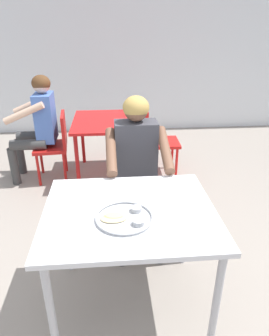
{
  "coord_description": "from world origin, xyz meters",
  "views": [
    {
      "loc": [
        -0.1,
        -1.51,
        1.74
      ],
      "look_at": [
        0.05,
        0.24,
        0.91
      ],
      "focal_mm": 32.42,
      "sensor_mm": 36.0,
      "label": 1
    }
  ],
  "objects_px": {
    "chair_foreground": "(134,176)",
    "patron_background": "(38,120)",
    "table_foreground": "(130,221)",
    "table_background_red": "(107,127)",
    "chair_red_left": "(56,142)",
    "thali_tray": "(125,217)",
    "chair_red_right": "(155,138)",
    "diner_foreground": "(137,162)"
  },
  "relations": [
    {
      "from": "chair_foreground",
      "to": "patron_background",
      "type": "xyz_separation_m",
      "value": [
        -1.03,
        1.07,
        0.23
      ]
    },
    {
      "from": "table_foreground",
      "to": "chair_red_right",
      "type": "bearing_deg",
      "value": 77.38
    },
    {
      "from": "thali_tray",
      "to": "chair_red_left",
      "type": "distance_m",
      "value": 2.19
    },
    {
      "from": "table_foreground",
      "to": "chair_red_right",
      "type": "relative_size",
      "value": 1.19
    },
    {
      "from": "thali_tray",
      "to": "table_background_red",
      "type": "height_order",
      "value": "thali_tray"
    },
    {
      "from": "chair_foreground",
      "to": "chair_red_left",
      "type": "xyz_separation_m",
      "value": [
        -0.84,
        1.04,
        -0.03
      ]
    },
    {
      "from": "table_background_red",
      "to": "diner_foreground",
      "type": "bearing_deg",
      "value": -79.26
    },
    {
      "from": "table_foreground",
      "to": "table_background_red",
      "type": "bearing_deg",
      "value": 94.01
    },
    {
      "from": "chair_foreground",
      "to": "patron_background",
      "type": "relative_size",
      "value": 0.71
    },
    {
      "from": "chair_foreground",
      "to": "thali_tray",
      "type": "bearing_deg",
      "value": -97.87
    },
    {
      "from": "chair_foreground",
      "to": "chair_red_right",
      "type": "height_order",
      "value": "chair_foreground"
    },
    {
      "from": "table_foreground",
      "to": "chair_red_left",
      "type": "height_order",
      "value": "chair_red_left"
    },
    {
      "from": "thali_tray",
      "to": "chair_foreground",
      "type": "bearing_deg",
      "value": 82.13
    },
    {
      "from": "table_foreground",
      "to": "chair_red_right",
      "type": "xyz_separation_m",
      "value": [
        0.44,
        1.98,
        -0.19
      ]
    },
    {
      "from": "table_foreground",
      "to": "diner_foreground",
      "type": "distance_m",
      "value": 0.72
    },
    {
      "from": "diner_foreground",
      "to": "chair_red_right",
      "type": "distance_m",
      "value": 1.35
    },
    {
      "from": "thali_tray",
      "to": "patron_background",
      "type": "bearing_deg",
      "value": 113.12
    },
    {
      "from": "table_background_red",
      "to": "chair_foreground",
      "type": "bearing_deg",
      "value": -77.2
    },
    {
      "from": "table_background_red",
      "to": "table_foreground",
      "type": "bearing_deg",
      "value": -85.99
    },
    {
      "from": "table_background_red",
      "to": "patron_background",
      "type": "xyz_separation_m",
      "value": [
        -0.79,
        -0.0,
        0.11
      ]
    },
    {
      "from": "chair_foreground",
      "to": "chair_red_left",
      "type": "bearing_deg",
      "value": 129.18
    },
    {
      "from": "table_background_red",
      "to": "chair_red_left",
      "type": "bearing_deg",
      "value": -176.8
    },
    {
      "from": "table_foreground",
      "to": "table_background_red",
      "type": "xyz_separation_m",
      "value": [
        -0.14,
        2.0,
        -0.04
      ]
    },
    {
      "from": "chair_foreground",
      "to": "patron_background",
      "type": "height_order",
      "value": "patron_background"
    },
    {
      "from": "thali_tray",
      "to": "chair_red_right",
      "type": "xyz_separation_m",
      "value": [
        0.48,
        2.07,
        -0.28
      ]
    },
    {
      "from": "table_background_red",
      "to": "patron_background",
      "type": "bearing_deg",
      "value": -179.95
    },
    {
      "from": "table_background_red",
      "to": "chair_red_right",
      "type": "xyz_separation_m",
      "value": [
        0.58,
        -0.01,
        -0.15
      ]
    },
    {
      "from": "thali_tray",
      "to": "table_foreground",
      "type": "bearing_deg",
      "value": 67.64
    },
    {
      "from": "chair_foreground",
      "to": "chair_red_left",
      "type": "distance_m",
      "value": 1.34
    },
    {
      "from": "diner_foreground",
      "to": "patron_background",
      "type": "xyz_separation_m",
      "value": [
        -1.03,
        1.29,
        -0.01
      ]
    },
    {
      "from": "table_foreground",
      "to": "table_background_red",
      "type": "distance_m",
      "value": 2.0
    },
    {
      "from": "table_foreground",
      "to": "chair_red_right",
      "type": "distance_m",
      "value": 2.04
    },
    {
      "from": "chair_foreground",
      "to": "table_background_red",
      "type": "height_order",
      "value": "chair_foreground"
    },
    {
      "from": "table_background_red",
      "to": "chair_red_left",
      "type": "relative_size",
      "value": 1.16
    },
    {
      "from": "thali_tray",
      "to": "diner_foreground",
      "type": "relative_size",
      "value": 0.26
    },
    {
      "from": "table_foreground",
      "to": "patron_background",
      "type": "height_order",
      "value": "patron_background"
    },
    {
      "from": "chair_red_left",
      "to": "patron_background",
      "type": "bearing_deg",
      "value": 170.02
    },
    {
      "from": "thali_tray",
      "to": "chair_red_right",
      "type": "distance_m",
      "value": 2.15
    },
    {
      "from": "table_foreground",
      "to": "diner_foreground",
      "type": "bearing_deg",
      "value": 81.57
    },
    {
      "from": "chair_red_right",
      "to": "patron_background",
      "type": "relative_size",
      "value": 0.68
    },
    {
      "from": "thali_tray",
      "to": "table_background_red",
      "type": "bearing_deg",
      "value": 92.8
    },
    {
      "from": "chair_foreground",
      "to": "chair_red_right",
      "type": "distance_m",
      "value": 1.11
    }
  ]
}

